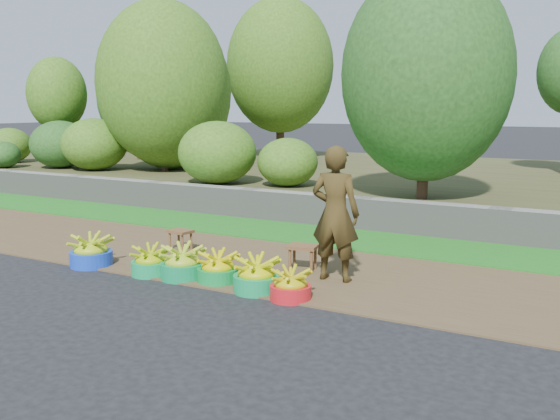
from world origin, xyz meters
The scene contains 15 objects.
ground_plane centered at (0.00, 0.00, 0.00)m, with size 120.00×120.00×0.00m, color black.
dirt_shoulder centered at (0.00, 1.25, 0.01)m, with size 80.00×2.50×0.02m, color brown.
grass_verge centered at (0.00, 3.25, 0.02)m, with size 80.00×1.50×0.04m, color #1F701C.
retaining_wall centered at (0.00, 4.10, 0.28)m, with size 80.00×0.35×0.55m, color gray.
earth_bank centered at (0.00, 9.00, 0.25)m, with size 80.00×10.00×0.50m, color #424222.
vegetation centered at (-3.00, 7.61, 2.58)m, with size 34.62×9.11×4.72m.
basin_a centered at (-2.19, 0.13, 0.18)m, with size 0.55×0.55×0.41m.
basin_b centered at (-1.23, 0.18, 0.16)m, with size 0.48×0.48×0.36m.
basin_c centered at (-0.79, 0.24, 0.18)m, with size 0.54×0.54×0.40m.
basin_d centered at (-0.31, 0.30, 0.17)m, with size 0.49×0.49×0.37m.
basin_e centered at (0.28, 0.22, 0.18)m, with size 0.53×0.53×0.40m.
basin_f centered at (0.76, 0.14, 0.15)m, with size 0.45×0.45×0.34m.
stool_left centered at (-1.70, 1.37, 0.25)m, with size 0.36×0.30×0.29m.
stool_right centered at (0.34, 1.24, 0.28)m, with size 0.41×0.35×0.32m.
vendor_woman centered at (0.88, 1.02, 0.82)m, with size 0.59×0.38×1.60m, color black.
Camera 1 is at (3.82, -5.58, 2.08)m, focal length 40.00 mm.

